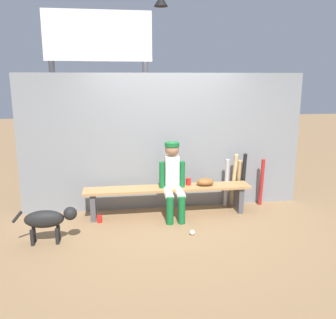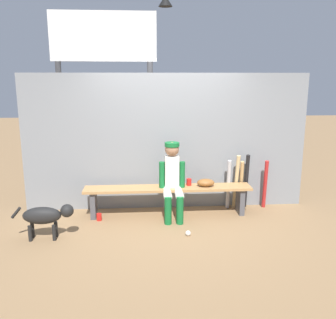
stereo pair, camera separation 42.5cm
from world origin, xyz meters
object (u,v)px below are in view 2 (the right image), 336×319
(bat_aluminum_silver, at_px, (228,185))
(bat_wood_tan, at_px, (241,184))
(player_seated, at_px, (173,178))
(baseball, at_px, (188,233))
(dugout_bench, at_px, (168,193))
(dog, at_px, (46,216))
(cup_on_bench, at_px, (189,182))
(baseball_glove, at_px, (206,183))
(bat_aluminum_black, at_px, (246,181))
(bat_aluminum_red, at_px, (265,184))
(bat_wood_natural, at_px, (236,182))
(cup_on_ground, at_px, (99,217))
(scoreboard, at_px, (108,61))

(bat_aluminum_silver, xyz_separation_m, bat_wood_tan, (0.23, 0.06, -0.02))
(player_seated, relative_size, baseball, 16.11)
(dugout_bench, bearing_deg, baseball, -74.72)
(bat_wood_tan, bearing_deg, dog, -160.73)
(player_seated, relative_size, cup_on_bench, 10.84)
(baseball_glove, relative_size, bat_aluminum_black, 0.30)
(baseball, relative_size, dog, 0.09)
(bat_aluminum_red, relative_size, cup_on_bench, 7.54)
(player_seated, xyz_separation_m, bat_aluminum_silver, (0.97, 0.32, -0.22))
(player_seated, height_order, dog, player_seated)
(baseball_glove, bearing_deg, bat_wood_natural, 21.83)
(dugout_bench, xyz_separation_m, bat_wood_natural, (1.16, 0.22, 0.10))
(baseball_glove, height_order, bat_wood_tan, bat_wood_tan)
(player_seated, relative_size, baseball_glove, 4.26)
(bat_aluminum_black, distance_m, cup_on_ground, 2.49)
(cup_on_bench, distance_m, scoreboard, 2.56)
(cup_on_ground, bearing_deg, bat_aluminum_red, 7.70)
(bat_aluminum_silver, relative_size, bat_aluminum_black, 0.91)
(baseball_glove, height_order, bat_wood_natural, bat_wood_natural)
(bat_wood_tan, bearing_deg, scoreboard, 159.71)
(bat_aluminum_silver, height_order, bat_wood_natural, bat_wood_natural)
(dugout_bench, bearing_deg, bat_wood_natural, 10.85)
(baseball, bearing_deg, bat_wood_natural, 48.00)
(bat_wood_natural, xyz_separation_m, cup_on_ground, (-2.25, -0.38, -0.41))
(bat_wood_tan, bearing_deg, dugout_bench, -168.00)
(dugout_bench, bearing_deg, bat_aluminum_silver, 11.43)
(dugout_bench, xyz_separation_m, scoreboard, (-0.98, 1.10, 2.09))
(cup_on_ground, relative_size, cup_on_bench, 1.00)
(baseball, distance_m, dog, 1.97)
(player_seated, bearing_deg, bat_aluminum_red, 11.50)
(bat_wood_tan, height_order, baseball, bat_wood_tan)
(baseball_glove, relative_size, baseball, 3.78)
(cup_on_bench, relative_size, dog, 0.13)
(player_seated, height_order, cup_on_bench, player_seated)
(bat_wood_natural, bearing_deg, cup_on_bench, -169.33)
(dugout_bench, bearing_deg, bat_aluminum_red, 7.31)
(player_seated, height_order, bat_aluminum_silver, player_seated)
(bat_aluminum_red, bearing_deg, player_seated, -168.50)
(dugout_bench, bearing_deg, scoreboard, 131.74)
(bat_aluminum_black, relative_size, scoreboard, 0.26)
(player_seated, xyz_separation_m, baseball, (0.16, -0.71, -0.61))
(bat_wood_tan, distance_m, cup_on_bench, 0.94)
(bat_aluminum_black, bearing_deg, cup_on_ground, -170.76)
(bat_wood_natural, distance_m, scoreboard, 3.05)
(dugout_bench, height_order, player_seated, player_seated)
(baseball, relative_size, scoreboard, 0.02)
(cup_on_bench, bearing_deg, baseball_glove, -14.70)
(bat_wood_natural, bearing_deg, dugout_bench, -169.15)
(bat_wood_natural, relative_size, baseball, 12.61)
(bat_aluminum_black, relative_size, baseball, 12.60)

